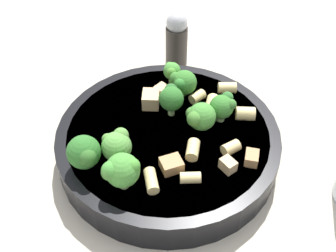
{
  "coord_description": "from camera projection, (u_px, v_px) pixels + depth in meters",
  "views": [
    {
      "loc": [
        0.31,
        0.21,
        0.42
      ],
      "look_at": [
        0.0,
        0.0,
        0.05
      ],
      "focal_mm": 45.0,
      "sensor_mm": 36.0,
      "label": 1
    }
  ],
  "objects": [
    {
      "name": "ground_plane",
      "position": [
        168.0,
        154.0,
        0.56
      ],
      "size": [
        2.0,
        2.0,
        0.0
      ],
      "primitive_type": "plane",
      "color": "#BCB29E"
    },
    {
      "name": "pasta_bowl",
      "position": [
        168.0,
        141.0,
        0.55
      ],
      "size": [
        0.29,
        0.29,
        0.04
      ],
      "color": "black",
      "rests_on": "ground_plane"
    },
    {
      "name": "broccoli_floret_0",
      "position": [
        121.0,
        171.0,
        0.45
      ],
      "size": [
        0.04,
        0.04,
        0.05
      ],
      "color": "#93B766",
      "rests_on": "pasta_bowl"
    },
    {
      "name": "broccoli_floret_1",
      "position": [
        200.0,
        117.0,
        0.52
      ],
      "size": [
        0.04,
        0.04,
        0.04
      ],
      "color": "#9EC175",
      "rests_on": "pasta_bowl"
    },
    {
      "name": "broccoli_floret_2",
      "position": [
        172.0,
        71.0,
        0.59
      ],
      "size": [
        0.03,
        0.02,
        0.03
      ],
      "color": "#93B766",
      "rests_on": "pasta_bowl"
    },
    {
      "name": "broccoli_floret_3",
      "position": [
        223.0,
        106.0,
        0.54
      ],
      "size": [
        0.04,
        0.03,
        0.04
      ],
      "color": "#84AD60",
      "rests_on": "pasta_bowl"
    },
    {
      "name": "broccoli_floret_4",
      "position": [
        171.0,
        98.0,
        0.54
      ],
      "size": [
        0.03,
        0.03,
        0.04
      ],
      "color": "#9EC175",
      "rests_on": "pasta_bowl"
    },
    {
      "name": "broccoli_floret_5",
      "position": [
        183.0,
        82.0,
        0.57
      ],
      "size": [
        0.04,
        0.04,
        0.04
      ],
      "color": "#93B766",
      "rests_on": "pasta_bowl"
    },
    {
      "name": "broccoli_floret_6",
      "position": [
        117.0,
        145.0,
        0.49
      ],
      "size": [
        0.04,
        0.04,
        0.04
      ],
      "color": "#9EC175",
      "rests_on": "pasta_bowl"
    },
    {
      "name": "broccoli_floret_7",
      "position": [
        84.0,
        152.0,
        0.48
      ],
      "size": [
        0.04,
        0.04,
        0.04
      ],
      "color": "#84AD60",
      "rests_on": "pasta_bowl"
    },
    {
      "name": "rigatoni_0",
      "position": [
        231.0,
        148.0,
        0.5
      ],
      "size": [
        0.03,
        0.02,
        0.01
      ],
      "primitive_type": "cylinder",
      "rotation": [
        1.57,
        0.0,
        1.14
      ],
      "color": "#E0C67F",
      "rests_on": "pasta_bowl"
    },
    {
      "name": "rigatoni_1",
      "position": [
        245.0,
        114.0,
        0.55
      ],
      "size": [
        0.03,
        0.03,
        0.02
      ],
      "primitive_type": "cylinder",
      "rotation": [
        1.57,
        0.0,
        0.54
      ],
      "color": "#E0C67F",
      "rests_on": "pasta_bowl"
    },
    {
      "name": "rigatoni_2",
      "position": [
        190.0,
        178.0,
        0.47
      ],
      "size": [
        0.02,
        0.03,
        0.01
      ],
      "primitive_type": "cylinder",
      "rotation": [
        1.57,
        0.0,
        0.63
      ],
      "color": "#E0C67F",
      "rests_on": "pasta_bowl"
    },
    {
      "name": "rigatoni_3",
      "position": [
        193.0,
        150.0,
        0.5
      ],
      "size": [
        0.03,
        0.02,
        0.02
      ],
      "primitive_type": "cylinder",
      "rotation": [
        1.57,
        0.0,
        1.99
      ],
      "color": "#E0C67F",
      "rests_on": "pasta_bowl"
    },
    {
      "name": "rigatoni_4",
      "position": [
        151.0,
        181.0,
        0.47
      ],
      "size": [
        0.03,
        0.03,
        0.01
      ],
      "primitive_type": "cylinder",
      "rotation": [
        1.57,
        0.0,
        2.35
      ],
      "color": "#E0C67F",
      "rests_on": "pasta_bowl"
    },
    {
      "name": "rigatoni_5",
      "position": [
        198.0,
        97.0,
        0.57
      ],
      "size": [
        0.02,
        0.02,
        0.01
      ],
      "primitive_type": "cylinder",
      "rotation": [
        1.57,
        0.0,
        1.34
      ],
      "color": "#E0C67F",
      "rests_on": "pasta_bowl"
    },
    {
      "name": "rigatoni_6",
      "position": [
        227.0,
        88.0,
        0.58
      ],
      "size": [
        0.03,
        0.03,
        0.02
      ],
      "primitive_type": "cylinder",
      "rotation": [
        1.57,
        0.0,
        0.59
      ],
      "color": "#E0C67F",
      "rests_on": "pasta_bowl"
    },
    {
      "name": "rigatoni_7",
      "position": [
        212.0,
        104.0,
        0.56
      ],
      "size": [
        0.03,
        0.02,
        0.02
      ],
      "primitive_type": "cylinder",
      "rotation": [
        1.57,
        0.0,
        1.93
      ],
      "color": "#E0C67F",
      "rests_on": "pasta_bowl"
    },
    {
      "name": "chicken_chunk_0",
      "position": [
        151.0,
        99.0,
        0.56
      ],
      "size": [
        0.03,
        0.03,
        0.02
      ],
      "primitive_type": "cube",
      "rotation": [
        0.0,
        0.0,
        0.55
      ],
      "color": "tan",
      "rests_on": "pasta_bowl"
    },
    {
      "name": "chicken_chunk_1",
      "position": [
        228.0,
        165.0,
        0.49
      ],
      "size": [
        0.02,
        0.02,
        0.01
      ],
      "primitive_type": "cube",
      "rotation": [
        0.0,
        0.0,
        1.23
      ],
      "color": "tan",
      "rests_on": "pasta_bowl"
    },
    {
      "name": "chicken_chunk_2",
      "position": [
        171.0,
        165.0,
        0.49
      ],
      "size": [
        0.03,
        0.03,
        0.01
      ],
      "primitive_type": "cube",
      "rotation": [
        0.0,
        0.0,
        2.53
      ],
      "color": "#A87A4C",
      "rests_on": "pasta_bowl"
    },
    {
      "name": "chicken_chunk_3",
      "position": [
        162.0,
        90.0,
        0.58
      ],
      "size": [
        0.02,
        0.02,
        0.01
      ],
      "primitive_type": "cube",
      "rotation": [
        0.0,
        0.0,
        3.01
      ],
      "color": "tan",
      "rests_on": "pasta_bowl"
    },
    {
      "name": "chicken_chunk_4",
      "position": [
        252.0,
        158.0,
        0.49
      ],
      "size": [
        0.02,
        0.02,
        0.01
      ],
      "primitive_type": "cube",
      "rotation": [
        0.0,
        0.0,
        0.36
      ],
      "color": "#A87A4C",
      "rests_on": "pasta_bowl"
    },
    {
      "name": "pepper_shaker",
      "position": [
        177.0,
        39.0,
        0.68
      ],
      "size": [
        0.04,
        0.04,
        0.09
      ],
      "color": "#332D28",
      "rests_on": "ground_plane"
    }
  ]
}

